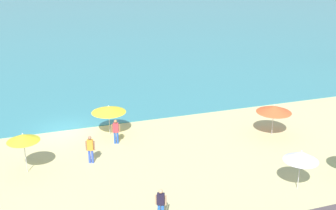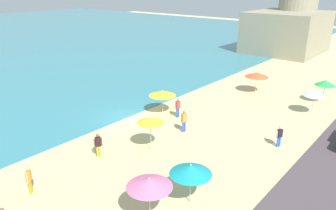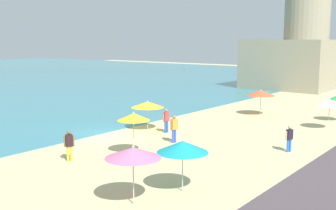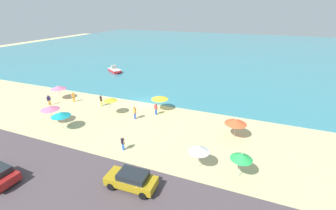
{
  "view_description": "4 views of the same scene",
  "coord_description": "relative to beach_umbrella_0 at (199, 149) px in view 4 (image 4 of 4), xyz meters",
  "views": [
    {
      "loc": [
        -1.76,
        -28.75,
        12.31
      ],
      "look_at": [
        7.16,
        -2.0,
        1.84
      ],
      "focal_mm": 45.0,
      "sensor_mm": 36.0,
      "label": 1
    },
    {
      "loc": [
        -17.68,
        -19.54,
        11.02
      ],
      "look_at": [
        1.75,
        -3.27,
        1.51
      ],
      "focal_mm": 35.0,
      "sensor_mm": 36.0,
      "label": 2
    },
    {
      "loc": [
        -19.96,
        -21.33,
        6.5
      ],
      "look_at": [
        5.13,
        -1.82,
        1.6
      ],
      "focal_mm": 45.0,
      "sensor_mm": 36.0,
      "label": 3
    },
    {
      "loc": [
        14.88,
        -28.62,
        13.51
      ],
      "look_at": [
        4.35,
        -2.0,
        1.13
      ],
      "focal_mm": 24.0,
      "sensor_mm": 36.0,
      "label": 4
    }
  ],
  "objects": [
    {
      "name": "beach_umbrella_3",
      "position": [
        -19.42,
        1.62,
        0.14
      ],
      "size": [
        2.25,
        2.25,
        2.41
      ],
      "color": "#B2B2B7",
      "rests_on": "ground_plane"
    },
    {
      "name": "skiff_nearshore",
      "position": [
        -26.26,
        25.63,
        -1.51
      ],
      "size": [
        4.43,
        3.65,
        1.48
      ],
      "color": "#B6252D",
      "rests_on": "sea"
    },
    {
      "name": "bather_5",
      "position": [
        -10.26,
        6.52,
        -0.96
      ],
      "size": [
        0.55,
        0.32,
        1.8
      ],
      "color": "blue",
      "rests_on": "ground_plane"
    },
    {
      "name": "beach_umbrella_7",
      "position": [
        -25.1,
        8.39,
        -0.04
      ],
      "size": [
        2.37,
        2.37,
        2.26
      ],
      "color": "#B2B2B7",
      "rests_on": "ground_plane"
    },
    {
      "name": "beach_umbrella_0",
      "position": [
        0.0,
        0.0,
        0.0
      ],
      "size": [
        1.88,
        1.88,
        2.3
      ],
      "color": "#B2B2B7",
      "rests_on": "ground_plane"
    },
    {
      "name": "bather_3",
      "position": [
        -22.08,
        8.21,
        -1.06
      ],
      "size": [
        0.43,
        0.43,
        1.64
      ],
      "color": "orange",
      "rests_on": "ground_plane"
    },
    {
      "name": "parked_car_3",
      "position": [
        -4.35,
        -4.53,
        -1.12
      ],
      "size": [
        4.2,
        1.96,
        1.51
      ],
      "color": "#AA8817",
      "rests_on": "coastal_road"
    },
    {
      "name": "sea",
      "position": [
        -11.3,
        67.0,
        -1.95
      ],
      "size": [
        150.0,
        110.0,
        0.05
      ],
      "primitive_type": "cube",
      "color": "teal",
      "rests_on": "ground_plane"
    },
    {
      "name": "beach_umbrella_5",
      "position": [
        -14.0,
        6.56,
        0.25
      ],
      "size": [
        1.87,
        1.87,
        2.5
      ],
      "color": "#B2B2B7",
      "rests_on": "ground_plane"
    },
    {
      "name": "bather_2",
      "position": [
        -7.9,
        -0.18,
        -1.09
      ],
      "size": [
        0.52,
        0.35,
        1.59
      ],
      "color": "blue",
      "rests_on": "ground_plane"
    },
    {
      "name": "beach_umbrella_1",
      "position": [
        2.46,
        6.63,
        -0.02
      ],
      "size": [
        2.43,
        2.43,
        2.27
      ],
      "color": "#B2B2B7",
      "rests_on": "ground_plane"
    },
    {
      "name": "beach_umbrella_6",
      "position": [
        3.61,
        0.16,
        0.08
      ],
      "size": [
        1.88,
        1.88,
        2.38
      ],
      "color": "#B2B2B7",
      "rests_on": "ground_plane"
    },
    {
      "name": "beach_umbrella_4",
      "position": [
        -8.36,
        10.37,
        -0.09
      ],
      "size": [
        2.4,
        2.4,
        2.16
      ],
      "color": "#B2B2B7",
      "rests_on": "ground_plane"
    },
    {
      "name": "bather_0",
      "position": [
        -8.23,
        8.74,
        -1.01
      ],
      "size": [
        0.56,
        0.3,
        1.72
      ],
      "color": "blue",
      "rests_on": "ground_plane"
    },
    {
      "name": "beach_umbrella_2",
      "position": [
        -17.04,
        0.94,
        0.01
      ],
      "size": [
        2.23,
        2.23,
        2.31
      ],
      "color": "#B2B2B7",
      "rests_on": "ground_plane"
    },
    {
      "name": "coastal_road",
      "position": [
        -11.3,
        -6.0,
        -1.94
      ],
      "size": [
        80.0,
        8.0,
        0.06
      ],
      "primitive_type": "cube",
      "color": "#4C4045",
      "rests_on": "ground_plane"
    },
    {
      "name": "bather_1",
      "position": [
        -17.07,
        8.48,
        -1.01
      ],
      "size": [
        0.52,
        0.36,
        1.72
      ],
      "color": "gold",
      "rests_on": "ground_plane"
    },
    {
      "name": "ground_plane",
      "position": [
        -11.3,
        12.0,
        -1.97
      ],
      "size": [
        160.0,
        160.0,
        0.0
      ],
      "primitive_type": "plane",
      "color": "#CABE86"
    },
    {
      "name": "bather_4",
      "position": [
        -24.57,
        5.83,
        -1.06
      ],
      "size": [
        0.36,
        0.52,
        1.63
      ],
      "color": "orange",
      "rests_on": "ground_plane"
    }
  ]
}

